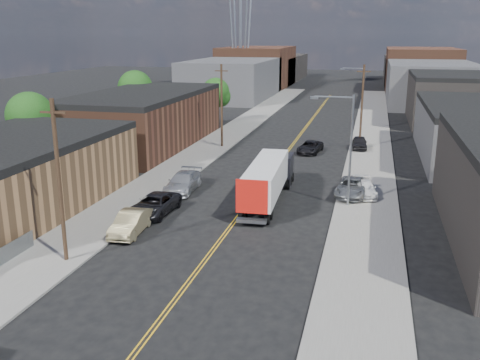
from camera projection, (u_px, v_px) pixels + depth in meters
The scene contains 29 objects.
ground at pixel (304, 129), 77.67m from camera, with size 260.00×260.00×0.00m, color black.
centerline at pixel (288, 151), 63.64m from camera, with size 0.32×120.00×0.01m, color gold.
sidewalk_left at pixel (212, 146), 65.83m from camera, with size 5.00×140.00×0.15m, color slate.
sidewalk_right at pixel (370, 154), 61.41m from camera, with size 5.00×140.00×0.15m, color slate.
warehouse_tan at pixel (7, 175), 41.83m from camera, with size 12.00×22.00×5.60m.
warehouse_brown at pixel (143, 119), 66.01m from camera, with size 12.00×26.00×6.60m.
industrial_right_c at pixel (457, 98), 82.76m from camera, with size 14.00×22.00×7.60m.
skyline_left_a at pixel (233, 79), 113.99m from camera, with size 16.00×30.00×8.00m, color #363638.
skyline_right_a at pixel (430, 83), 104.68m from camera, with size 16.00×30.00×8.00m, color #363638.
skyline_left_b at pixel (257, 67), 137.10m from camera, with size 16.00×26.00×10.00m, color #502F20.
skyline_right_b at pixel (421, 70), 127.79m from camera, with size 16.00×26.00×10.00m, color #502F20.
skyline_left_c at pixel (272, 68), 156.21m from camera, with size 16.00×40.00×7.00m, color black.
skyline_right_c at pixel (415, 70), 146.89m from camera, with size 16.00×40.00×7.00m, color black.
streetlight_near at pixel (346, 142), 41.75m from camera, with size 3.39×0.25×9.00m.
streetlight_far at pixel (360, 94), 74.48m from camera, with size 3.39×0.25×9.00m.
utility_pole_left_near at pixel (59, 181), 31.45m from camera, with size 1.60×0.26×10.00m.
utility_pole_left_far at pixel (222, 105), 64.18m from camera, with size 1.60×0.26×10.00m.
utility_pole_right at pixel (362, 106), 63.17m from camera, with size 1.60×0.26×10.00m.
tree_left_near at pixel (31, 119), 53.80m from camera, with size 4.85×4.76×7.91m.
tree_left_mid at pixel (136, 91), 77.10m from camera, with size 5.10×5.04×8.37m.
tree_left_far at pixel (216, 94), 81.57m from camera, with size 4.35×4.20×6.97m.
semi_truck at pixel (269, 177), 44.33m from camera, with size 2.76×13.65×3.54m.
car_left_b at pixel (131, 223), 37.20m from camera, with size 1.68×4.80×1.58m, color #847A56.
car_left_c at pixel (154, 205), 41.15m from camera, with size 2.57×5.57×1.55m, color black.
car_left_d at pixel (183, 182), 47.14m from camera, with size 2.31×5.68×1.65m, color #ADAFB2.
car_right_lot_a at pixel (352, 187), 45.44m from camera, with size 2.46×5.34×1.48m, color gray.
car_right_lot_b at pixel (364, 188), 45.47m from camera, with size 1.79×4.40×1.28m, color white.
car_right_lot_c at pixel (360, 143), 63.79m from camera, with size 1.72×4.27×1.45m, color black.
car_ahead_truck at pixel (310, 147), 62.24m from camera, with size 2.27×4.92×1.37m, color black.
Camera 1 is at (9.46, -16.82, 13.60)m, focal length 40.00 mm.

